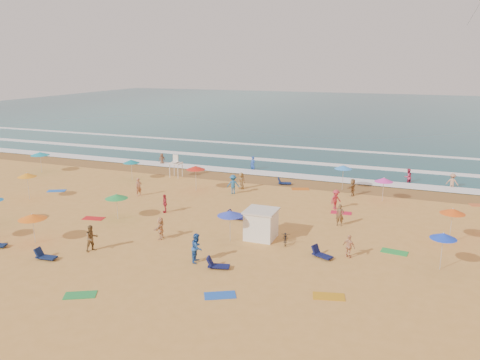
% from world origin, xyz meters
% --- Properties ---
extents(ground, '(220.00, 220.00, 0.00)m').
position_xyz_m(ground, '(0.00, 0.00, 0.00)').
color(ground, gold).
rests_on(ground, ground).
extents(ocean, '(220.00, 140.00, 0.18)m').
position_xyz_m(ocean, '(0.00, 84.00, 0.00)').
color(ocean, '#0C4756').
rests_on(ocean, ground).
extents(wet_sand, '(220.00, 220.00, 0.00)m').
position_xyz_m(wet_sand, '(0.00, 12.50, 0.01)').
color(wet_sand, olive).
rests_on(wet_sand, ground).
extents(surf_foam, '(200.00, 18.70, 0.05)m').
position_xyz_m(surf_foam, '(0.00, 21.32, 0.10)').
color(surf_foam, white).
rests_on(surf_foam, ground).
extents(cabana, '(2.00, 2.00, 2.00)m').
position_xyz_m(cabana, '(3.22, -3.66, 1.00)').
color(cabana, white).
rests_on(cabana, ground).
extents(cabana_roof, '(2.20, 2.20, 0.12)m').
position_xyz_m(cabana_roof, '(3.22, -3.66, 2.06)').
color(cabana_roof, silver).
rests_on(cabana_roof, cabana).
extents(bicycle, '(0.95, 1.70, 0.85)m').
position_xyz_m(bicycle, '(5.12, -3.96, 0.42)').
color(bicycle, black).
rests_on(bicycle, ground).
extents(lifeguard_stand, '(1.20, 1.20, 2.10)m').
position_xyz_m(lifeguard_stand, '(-11.16, 10.22, 1.05)').
color(lifeguard_stand, white).
rests_on(lifeguard_stand, ground).
extents(beach_umbrellas, '(54.01, 24.22, 0.80)m').
position_xyz_m(beach_umbrellas, '(-1.10, 0.25, 2.09)').
color(beach_umbrellas, blue).
rests_on(beach_umbrellas, ground).
extents(loungers, '(45.13, 24.18, 0.34)m').
position_xyz_m(loungers, '(5.90, -2.55, 0.17)').
color(loungers, '#0F204B').
rests_on(loungers, ground).
extents(towels, '(39.97, 27.21, 0.03)m').
position_xyz_m(towels, '(2.44, -2.30, 0.01)').
color(towels, red).
rests_on(towels, ground).
extents(beachgoers, '(43.30, 27.54, 2.13)m').
position_xyz_m(beachgoers, '(-0.23, 3.68, 0.81)').
color(beachgoers, '#C53140').
rests_on(beachgoers, ground).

